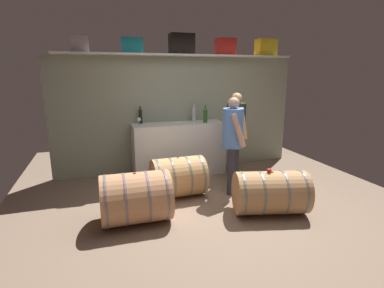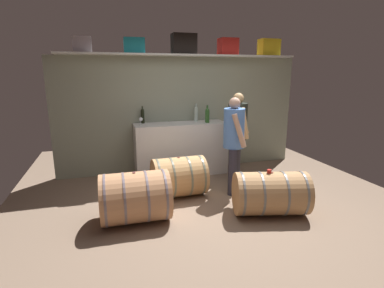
% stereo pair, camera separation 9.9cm
% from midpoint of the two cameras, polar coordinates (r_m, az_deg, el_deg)
% --- Properties ---
extents(ground_plane, '(5.85, 7.42, 0.02)m').
position_cam_midpoint_polar(ground_plane, '(4.55, 2.44, -10.61)').
color(ground_plane, '#7E6754').
extents(back_wall_panel, '(4.65, 0.10, 2.14)m').
position_cam_midpoint_polar(back_wall_panel, '(5.71, -2.95, 5.67)').
color(back_wall_panel, gray).
rests_on(back_wall_panel, ground).
extents(high_shelf_board, '(4.28, 0.40, 0.03)m').
position_cam_midpoint_polar(high_shelf_board, '(5.52, -2.68, 16.69)').
color(high_shelf_board, silver).
rests_on(high_shelf_board, back_wall_panel).
extents(toolcase_grey, '(0.29, 0.20, 0.25)m').
position_cam_midpoint_polar(toolcase_grey, '(5.34, -21.34, 17.44)').
color(toolcase_grey, gray).
rests_on(toolcase_grey, high_shelf_board).
extents(toolcase_teal, '(0.35, 0.29, 0.25)m').
position_cam_midpoint_polar(toolcase_teal, '(5.37, -12.04, 18.03)').
color(toolcase_teal, '#167989').
rests_on(toolcase_teal, high_shelf_board).
extents(toolcase_black, '(0.43, 0.27, 0.35)m').
position_cam_midpoint_polar(toolcase_black, '(5.54, -2.56, 18.67)').
color(toolcase_black, black).
rests_on(toolcase_black, high_shelf_board).
extents(toolcase_red, '(0.33, 0.27, 0.30)m').
position_cam_midpoint_polar(toolcase_red, '(5.82, 5.93, 18.11)').
color(toolcase_red, red).
rests_on(toolcase_red, high_shelf_board).
extents(toolcase_yellow, '(0.39, 0.24, 0.31)m').
position_cam_midpoint_polar(toolcase_yellow, '(6.21, 13.53, 17.58)').
color(toolcase_yellow, yellow).
rests_on(toolcase_yellow, high_shelf_board).
extents(work_cabinet, '(1.68, 0.52, 0.96)m').
position_cam_midpoint_polar(work_cabinet, '(5.50, -3.03, -0.92)').
color(work_cabinet, white).
rests_on(work_cabinet, ground).
extents(wine_bottle_green, '(0.08, 0.08, 0.32)m').
position_cam_midpoint_polar(wine_bottle_green, '(5.45, 2.04, 5.62)').
color(wine_bottle_green, '#2E5B26').
rests_on(wine_bottle_green, work_cabinet).
extents(wine_bottle_dark, '(0.06, 0.06, 0.31)m').
position_cam_midpoint_polar(wine_bottle_dark, '(5.44, -10.40, 5.38)').
color(wine_bottle_dark, black).
rests_on(wine_bottle_dark, work_cabinet).
extents(wine_bottle_clear, '(0.07, 0.07, 0.33)m').
position_cam_midpoint_polar(wine_bottle_clear, '(5.59, -0.15, 5.91)').
color(wine_bottle_clear, '#B4C7BC').
rests_on(wine_bottle_clear, work_cabinet).
extents(wine_glass, '(0.07, 0.07, 0.14)m').
position_cam_midpoint_polar(wine_glass, '(5.26, -10.73, 4.59)').
color(wine_glass, white).
rests_on(wine_glass, work_cabinet).
extents(wine_barrel_near, '(1.06, 0.79, 0.59)m').
position_cam_midpoint_polar(wine_barrel_near, '(4.13, 14.20, -9.04)').
color(wine_barrel_near, tan).
rests_on(wine_barrel_near, ground).
extents(wine_barrel_far, '(0.86, 0.66, 0.66)m').
position_cam_midpoint_polar(wine_barrel_far, '(3.84, -11.48, -10.10)').
color(wine_barrel_far, tan).
rests_on(wine_barrel_far, ground).
extents(wine_barrel_flank, '(0.80, 0.63, 0.62)m').
position_cam_midpoint_polar(wine_barrel_flank, '(4.55, -3.29, -6.32)').
color(wine_barrel_flank, tan).
rests_on(wine_barrel_flank, ground).
extents(tasting_cup, '(0.06, 0.06, 0.04)m').
position_cam_midpoint_polar(tasting_cup, '(4.00, 13.96, -4.98)').
color(tasting_cup, red).
rests_on(tasting_cup, wine_barrel_near).
extents(winemaker_pouring, '(0.45, 0.49, 1.53)m').
position_cam_midpoint_polar(winemaker_pouring, '(5.08, 7.92, 3.08)').
color(winemaker_pouring, '#2E2D37').
rests_on(winemaker_pouring, ground).
extents(visitor_tasting, '(0.42, 0.48, 1.49)m').
position_cam_midpoint_polar(visitor_tasting, '(4.58, 7.30, 1.69)').
color(visitor_tasting, '#282736').
rests_on(visitor_tasting, ground).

